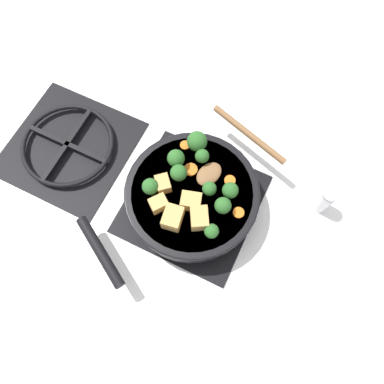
# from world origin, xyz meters

# --- Properties ---
(ground_plane) EXTENTS (2.40, 2.40, 0.00)m
(ground_plane) POSITION_xyz_m (0.00, 0.00, 0.00)
(ground_plane) COLOR white
(front_burner_grate) EXTENTS (0.31, 0.31, 0.03)m
(front_burner_grate) POSITION_xyz_m (0.00, 0.00, 0.01)
(front_burner_grate) COLOR black
(front_burner_grate) RESTS_ON ground_plane
(rear_burner_grate) EXTENTS (0.31, 0.31, 0.03)m
(rear_burner_grate) POSITION_xyz_m (0.00, 0.36, 0.01)
(rear_burner_grate) COLOR black
(rear_burner_grate) RESTS_ON ground_plane
(skillet_pan) EXTENTS (0.42, 0.36, 0.06)m
(skillet_pan) POSITION_xyz_m (-0.00, 0.00, 0.06)
(skillet_pan) COLOR black
(skillet_pan) RESTS_ON front_burner_grate
(wooden_spoon) EXTENTS (0.22, 0.21, 0.02)m
(wooden_spoon) POSITION_xyz_m (0.13, -0.04, 0.09)
(wooden_spoon) COLOR brown
(wooden_spoon) RESTS_ON skillet_pan
(tofu_cube_center_large) EXTENTS (0.05, 0.05, 0.04)m
(tofu_cube_center_large) POSITION_xyz_m (-0.03, -0.01, 0.10)
(tofu_cube_center_large) COLOR tan
(tofu_cube_center_large) RESTS_ON skillet_pan
(tofu_cube_near_handle) EXTENTS (0.05, 0.05, 0.03)m
(tofu_cube_near_handle) POSITION_xyz_m (-0.02, 0.07, 0.10)
(tofu_cube_near_handle) COLOR tan
(tofu_cube_near_handle) RESTS_ON skillet_pan
(tofu_cube_east_chunk) EXTENTS (0.06, 0.05, 0.04)m
(tofu_cube_east_chunk) POSITION_xyz_m (-0.08, 0.01, 0.10)
(tofu_cube_east_chunk) COLOR tan
(tofu_cube_east_chunk) RESTS_ON skillet_pan
(tofu_cube_west_chunk) EXTENTS (0.05, 0.05, 0.03)m
(tofu_cube_west_chunk) POSITION_xyz_m (-0.06, 0.05, 0.10)
(tofu_cube_west_chunk) COLOR tan
(tofu_cube_west_chunk) RESTS_ON skillet_pan
(tofu_cube_back_piece) EXTENTS (0.06, 0.06, 0.04)m
(tofu_cube_back_piece) POSITION_xyz_m (-0.05, -0.04, 0.10)
(tofu_cube_back_piece) COLOR tan
(tofu_cube_back_piece) RESTS_ON skillet_pan
(broccoli_floret_near_spoon) EXTENTS (0.03, 0.03, 0.04)m
(broccoli_floret_near_spoon) POSITION_xyz_m (-0.07, -0.08, 0.11)
(broccoli_floret_near_spoon) COLOR #709956
(broccoli_floret_near_spoon) RESTS_ON skillet_pan
(broccoli_floret_center_top) EXTENTS (0.04, 0.04, 0.05)m
(broccoli_floret_center_top) POSITION_xyz_m (-0.01, -0.08, 0.11)
(broccoli_floret_center_top) COLOR #709956
(broccoli_floret_center_top) RESTS_ON skillet_pan
(broccoli_floret_east_rim) EXTENTS (0.04, 0.04, 0.05)m
(broccoli_floret_east_rim) POSITION_xyz_m (0.02, 0.04, 0.11)
(broccoli_floret_east_rim) COLOR #709956
(broccoli_floret_east_rim) RESTS_ON skillet_pan
(broccoli_floret_west_rim) EXTENTS (0.04, 0.04, 0.04)m
(broccoli_floret_west_rim) POSITION_xyz_m (0.03, -0.08, 0.11)
(broccoli_floret_west_rim) COLOR #709956
(broccoli_floret_west_rim) RESTS_ON skillet_pan
(broccoli_floret_north_edge) EXTENTS (0.04, 0.04, 0.05)m
(broccoli_floret_north_edge) POSITION_xyz_m (0.05, 0.06, 0.11)
(broccoli_floret_north_edge) COLOR #709956
(broccoli_floret_north_edge) RESTS_ON skillet_pan
(broccoli_floret_south_cluster) EXTENTS (0.05, 0.05, 0.05)m
(broccoli_floret_south_cluster) POSITION_xyz_m (0.11, 0.04, 0.11)
(broccoli_floret_south_cluster) COLOR #709956
(broccoli_floret_south_cluster) RESTS_ON skillet_pan
(broccoli_floret_mid_floret) EXTENTS (0.03, 0.03, 0.04)m
(broccoli_floret_mid_floret) POSITION_xyz_m (0.08, 0.01, 0.11)
(broccoli_floret_mid_floret) COLOR #709956
(broccoli_floret_mid_floret) RESTS_ON skillet_pan
(broccoli_floret_small_inner) EXTENTS (0.04, 0.04, 0.05)m
(broccoli_floret_small_inner) POSITION_xyz_m (-0.04, 0.09, 0.11)
(broccoli_floret_small_inner) COLOR #709956
(broccoli_floret_small_inner) RESTS_ON skillet_pan
(broccoli_floret_tall_stem) EXTENTS (0.03, 0.03, 0.04)m
(broccoli_floret_tall_stem) POSITION_xyz_m (0.02, -0.04, 0.11)
(broccoli_floret_tall_stem) COLOR #709956
(broccoli_floret_tall_stem) RESTS_ON skillet_pan
(carrot_slice_orange_thin) EXTENTS (0.02, 0.02, 0.01)m
(carrot_slice_orange_thin) POSITION_xyz_m (0.10, 0.07, 0.09)
(carrot_slice_orange_thin) COLOR orange
(carrot_slice_orange_thin) RESTS_ON skillet_pan
(carrot_slice_near_center) EXTENTS (0.03, 0.03, 0.01)m
(carrot_slice_near_center) POSITION_xyz_m (0.06, -0.07, 0.09)
(carrot_slice_near_center) COLOR orange
(carrot_slice_near_center) RESTS_ON skillet_pan
(carrot_slice_edge_slice) EXTENTS (0.03, 0.03, 0.01)m
(carrot_slice_edge_slice) POSITION_xyz_m (-0.00, -0.12, 0.09)
(carrot_slice_edge_slice) COLOR orange
(carrot_slice_edge_slice) RESTS_ON skillet_pan
(carrot_slice_under_broccoli) EXTENTS (0.03, 0.03, 0.01)m
(carrot_slice_under_broccoli) POSITION_xyz_m (0.05, 0.03, 0.09)
(carrot_slice_under_broccoli) COLOR orange
(carrot_slice_under_broccoli) RESTS_ON skillet_pan
(salt_shaker) EXTENTS (0.04, 0.04, 0.09)m
(salt_shaker) POSITION_xyz_m (0.13, -0.29, 0.04)
(salt_shaker) COLOR white
(salt_shaker) RESTS_ON ground_plane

